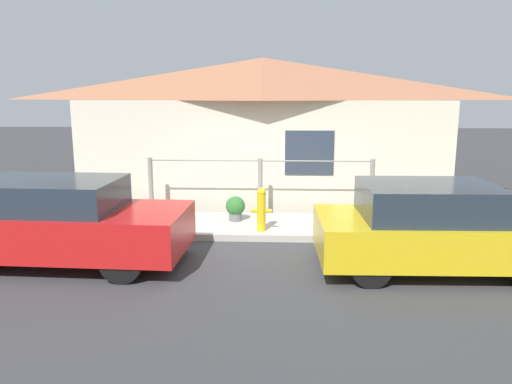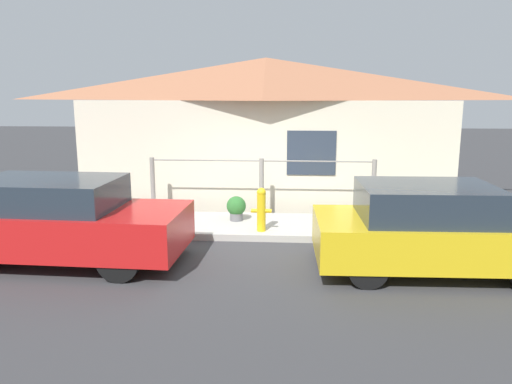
{
  "view_description": "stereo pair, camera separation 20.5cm",
  "coord_description": "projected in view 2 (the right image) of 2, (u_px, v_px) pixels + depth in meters",
  "views": [
    {
      "loc": [
        0.4,
        -9.0,
        2.79
      ],
      "look_at": [
        -0.03,
        0.3,
        0.9
      ],
      "focal_mm": 35.0,
      "sensor_mm": 36.0,
      "label": 1
    },
    {
      "loc": [
        0.61,
        -8.99,
        2.79
      ],
      "look_at": [
        -0.03,
        0.3,
        0.9
      ],
      "focal_mm": 35.0,
      "sensor_mm": 36.0,
      "label": 2
    }
  ],
  "objects": [
    {
      "name": "car_right",
      "position": [
        432.0,
        229.0,
        7.76
      ],
      "size": [
        3.7,
        1.83,
        1.38
      ],
      "rotation": [
        0.0,
        0.0,
        0.02
      ],
      "color": "gold",
      "rests_on": "ground_plane"
    },
    {
      "name": "car_left",
      "position": [
        57.0,
        220.0,
        8.16
      ],
      "size": [
        4.19,
        1.87,
        1.4
      ],
      "rotation": [
        0.0,
        0.0,
        -0.04
      ],
      "color": "red",
      "rests_on": "ground_plane"
    },
    {
      "name": "potted_plant_near_hydrant",
      "position": [
        236.0,
        207.0,
        10.38
      ],
      "size": [
        0.4,
        0.4,
        0.51
      ],
      "color": "slate",
      "rests_on": "sidewalk"
    },
    {
      "name": "sidewalk",
      "position": [
        259.0,
        226.0,
        10.24
      ],
      "size": [
        24.0,
        1.77,
        0.13
      ],
      "color": "#B2AFA8",
      "rests_on": "ground_plane"
    },
    {
      "name": "ground_plane",
      "position": [
        256.0,
        242.0,
        9.38
      ],
      "size": [
        60.0,
        60.0,
        0.0
      ],
      "primitive_type": "plane",
      "color": "#38383A"
    },
    {
      "name": "house",
      "position": [
        266.0,
        88.0,
        11.98
      ],
      "size": [
        9.1,
        2.23,
        3.58
      ],
      "color": "beige",
      "rests_on": "ground_plane"
    },
    {
      "name": "fire_hydrant",
      "position": [
        261.0,
        209.0,
        9.56
      ],
      "size": [
        0.4,
        0.18,
        0.85
      ],
      "color": "yellow",
      "rests_on": "sidewalk"
    },
    {
      "name": "fence",
      "position": [
        262.0,
        184.0,
        10.81
      ],
      "size": [
        4.9,
        0.1,
        1.24
      ],
      "color": "gray",
      "rests_on": "sidewalk"
    }
  ]
}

